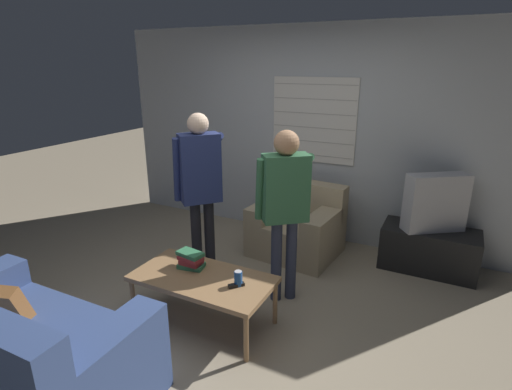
# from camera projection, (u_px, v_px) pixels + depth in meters

# --- Properties ---
(ground_plane) EXTENTS (16.00, 16.00, 0.00)m
(ground_plane) POSITION_uv_depth(u_px,v_px,m) (224.00, 314.00, 3.54)
(ground_plane) COLOR gray
(wall_back) EXTENTS (5.20, 0.08, 2.55)m
(wall_back) POSITION_uv_depth(u_px,v_px,m) (309.00, 135.00, 4.85)
(wall_back) COLOR #ADB2B7
(wall_back) RESTS_ON ground_plane
(couch_blue) EXTENTS (1.62, 0.93, 0.90)m
(couch_blue) POSITION_uv_depth(u_px,v_px,m) (20.00, 355.00, 2.57)
(couch_blue) COLOR #384C7F
(couch_blue) RESTS_ON ground_plane
(armchair_beige) EXTENTS (1.00, 0.88, 0.80)m
(armchair_beige) POSITION_uv_depth(u_px,v_px,m) (298.00, 227.00, 4.63)
(armchair_beige) COLOR tan
(armchair_beige) RESTS_ON ground_plane
(coffee_table) EXTENTS (1.17, 0.60, 0.44)m
(coffee_table) POSITION_uv_depth(u_px,v_px,m) (203.00, 281.00, 3.32)
(coffee_table) COLOR #9E754C
(coffee_table) RESTS_ON ground_plane
(tv_stand) EXTENTS (0.96, 0.47, 0.46)m
(tv_stand) POSITION_uv_depth(u_px,v_px,m) (429.00, 249.00, 4.25)
(tv_stand) COLOR black
(tv_stand) RESTS_ON ground_plane
(tv) EXTENTS (0.62, 0.52, 0.60)m
(tv) POSITION_uv_depth(u_px,v_px,m) (436.00, 203.00, 4.09)
(tv) COLOR #B2B2B7
(tv) RESTS_ON tv_stand
(person_left_standing) EXTENTS (0.50, 0.75, 1.70)m
(person_left_standing) POSITION_uv_depth(u_px,v_px,m) (200.00, 180.00, 3.76)
(person_left_standing) COLOR black
(person_left_standing) RESTS_ON ground_plane
(person_right_standing) EXTENTS (0.49, 0.76, 1.60)m
(person_right_standing) POSITION_uv_depth(u_px,v_px,m) (285.00, 197.00, 3.49)
(person_right_standing) COLOR #33384C
(person_right_standing) RESTS_ON ground_plane
(book_stack) EXTENTS (0.25, 0.17, 0.15)m
(book_stack) POSITION_uv_depth(u_px,v_px,m) (191.00, 260.00, 3.42)
(book_stack) COLOR #33754C
(book_stack) RESTS_ON coffee_table
(soda_can) EXTENTS (0.07, 0.07, 0.13)m
(soda_can) POSITION_uv_depth(u_px,v_px,m) (238.00, 278.00, 3.16)
(soda_can) COLOR #194C9E
(soda_can) RESTS_ON coffee_table
(spare_remote) EXTENTS (0.12, 0.12, 0.02)m
(spare_remote) POSITION_uv_depth(u_px,v_px,m) (236.00, 285.00, 3.16)
(spare_remote) COLOR black
(spare_remote) RESTS_ON coffee_table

